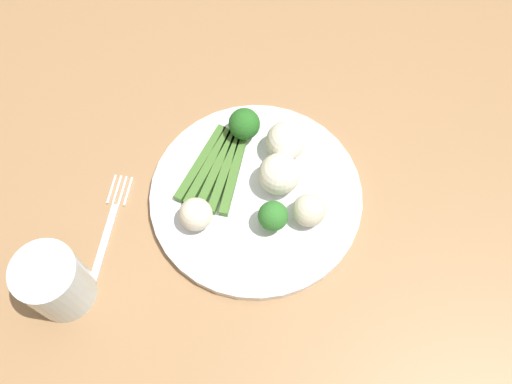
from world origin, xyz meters
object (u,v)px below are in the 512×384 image
(broccoli_left, at_px, (276,216))
(cauliflower_back, at_px, (286,141))
(plate, at_px, (256,196))
(fork, at_px, (109,227))
(cauliflower_near_fork, at_px, (309,210))
(asparagus_bundle, at_px, (217,169))
(broccoli_right, at_px, (244,124))
(dining_table, at_px, (267,196))
(water_glass, at_px, (55,282))
(cauliflower_edge, at_px, (279,174))
(cauliflower_back_right, at_px, (196,214))

(broccoli_left, xyz_separation_m, cauliflower_back, (0.02, 0.11, -0.00))
(plate, bearing_deg, fork, -169.72)
(cauliflower_back, xyz_separation_m, cauliflower_near_fork, (0.02, -0.10, -0.01))
(asparagus_bundle, relative_size, cauliflower_back, 2.53)
(broccoli_right, relative_size, fork, 0.33)
(dining_table, relative_size, water_glass, 12.81)
(fork, bearing_deg, cauliflower_edge, -66.22)
(dining_table, height_order, broccoli_right, broccoli_right)
(broccoli_left, xyz_separation_m, water_glass, (-0.28, -0.08, 0.00))
(cauliflower_near_fork, bearing_deg, dining_table, 117.17)
(asparagus_bundle, bearing_deg, broccoli_left, 65.55)
(cauliflower_edge, distance_m, cauliflower_back, 0.05)
(dining_table, relative_size, broccoli_right, 22.20)
(asparagus_bundle, xyz_separation_m, cauliflower_back_right, (-0.03, -0.08, 0.02))
(broccoli_right, relative_size, water_glass, 0.58)
(asparagus_bundle, bearing_deg, dining_table, 126.63)
(cauliflower_edge, xyz_separation_m, fork, (-0.24, -0.05, -0.04))
(asparagus_bundle, height_order, cauliflower_back, cauliflower_back)
(cauliflower_back, distance_m, water_glass, 0.35)
(fork, bearing_deg, broccoli_right, -44.05)
(plate, bearing_deg, cauliflower_edge, 23.73)
(cauliflower_back_right, bearing_deg, asparagus_bundle, 70.03)
(dining_table, bearing_deg, plate, -110.02)
(asparagus_bundle, relative_size, broccoli_left, 2.89)
(dining_table, relative_size, cauliflower_back, 21.78)
(dining_table, distance_m, asparagus_bundle, 0.15)
(dining_table, distance_m, water_glass, 0.37)
(broccoli_right, bearing_deg, plate, -82.23)
(cauliflower_edge, distance_m, water_glass, 0.32)
(dining_table, height_order, cauliflower_edge, cauliflower_edge)
(dining_table, xyz_separation_m, cauliflower_back_right, (-0.10, -0.09, 0.15))
(cauliflower_back_right, bearing_deg, broccoli_right, 62.57)
(broccoli_right, height_order, cauliflower_back_right, broccoli_right)
(cauliflower_back_right, bearing_deg, dining_table, 42.77)
(broccoli_left, distance_m, fork, 0.23)
(asparagus_bundle, bearing_deg, cauliflower_near_fork, 81.04)
(dining_table, xyz_separation_m, fork, (-0.22, -0.09, 0.12))
(cauliflower_near_fork, bearing_deg, cauliflower_back_right, 179.94)
(plate, relative_size, water_glass, 3.09)
(asparagus_bundle, relative_size, water_glass, 1.49)
(cauliflower_back, bearing_deg, cauliflower_near_fork, -76.76)
(dining_table, xyz_separation_m, broccoli_right, (-0.03, 0.04, 0.16))
(cauliflower_back, bearing_deg, water_glass, -147.10)
(dining_table, height_order, plate, plate)
(broccoli_right, relative_size, cauliflower_edge, 0.96)
(broccoli_right, distance_m, cauliflower_edge, 0.09)
(dining_table, xyz_separation_m, cauliflower_back, (0.02, 0.01, 0.16))
(broccoli_right, distance_m, cauliflower_near_fork, 0.15)
(cauliflower_near_fork, bearing_deg, cauliflower_back, 103.24)
(cauliflower_near_fork, distance_m, fork, 0.27)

